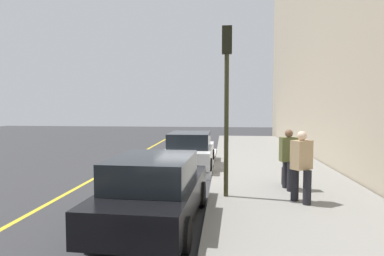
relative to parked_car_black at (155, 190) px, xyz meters
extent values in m
plane|color=#333335|center=(6.17, -0.07, -0.76)|extent=(56.00, 56.00, 0.00)
cube|color=gray|center=(6.17, -3.37, -0.68)|extent=(28.00, 4.60, 0.15)
cube|color=gold|center=(6.17, 3.13, -0.75)|extent=(28.00, 0.14, 0.01)
cube|color=white|center=(7.71, -0.77, -0.65)|extent=(6.80, 0.56, 0.22)
cylinder|color=black|center=(1.41, 0.79, -0.44)|extent=(0.65, 0.24, 0.64)
cylinder|color=black|center=(1.35, -0.89, -0.44)|extent=(0.65, 0.24, 0.64)
cylinder|color=black|center=(-1.23, 0.89, -0.44)|extent=(0.65, 0.24, 0.64)
cylinder|color=black|center=(-1.29, -0.79, -0.44)|extent=(0.65, 0.24, 0.64)
cube|color=black|center=(0.06, 0.00, -0.17)|extent=(4.32, 1.95, 0.64)
cube|color=black|center=(-0.15, 0.01, 0.45)|extent=(2.27, 1.68, 0.60)
cylinder|color=black|center=(7.73, 0.75, -0.44)|extent=(0.64, 0.22, 0.64)
cylinder|color=black|center=(7.73, -0.93, -0.44)|extent=(0.64, 0.22, 0.64)
cylinder|color=black|center=(5.15, 0.76, -0.44)|extent=(0.64, 0.22, 0.64)
cylinder|color=black|center=(5.15, -0.92, -0.44)|extent=(0.64, 0.22, 0.64)
cube|color=white|center=(6.44, -0.09, -0.17)|extent=(4.17, 1.81, 0.64)
cube|color=black|center=(6.23, -0.09, 0.45)|extent=(2.17, 1.61, 0.60)
cylinder|color=black|center=(2.93, -3.31, -0.20)|extent=(0.19, 0.19, 0.82)
cylinder|color=black|center=(2.55, -3.37, -0.20)|extent=(0.19, 0.19, 0.82)
cube|color=brown|center=(2.74, -3.34, 0.57)|extent=(0.37, 0.51, 0.70)
sphere|color=brown|center=(2.74, -3.34, 1.03)|extent=(0.23, 0.23, 0.23)
cylinder|color=black|center=(1.29, -3.52, -0.18)|extent=(0.20, 0.20, 0.85)
cylinder|color=black|center=(1.62, -3.29, -0.18)|extent=(0.20, 0.20, 0.85)
cube|color=tan|center=(1.46, -3.41, 0.60)|extent=(0.53, 0.58, 0.72)
sphere|color=beige|center=(1.46, -3.41, 1.08)|extent=(0.23, 0.23, 0.23)
cylinder|color=#2D2D19|center=(1.85, -1.54, 1.29)|extent=(0.12, 0.12, 3.79)
cube|color=black|center=(1.85, -1.54, 3.54)|extent=(0.26, 0.26, 0.70)
sphere|color=red|center=(2.00, -1.54, 3.75)|extent=(0.14, 0.14, 0.14)
sphere|color=orange|center=(2.00, -1.54, 3.53)|extent=(0.14, 0.14, 0.14)
sphere|color=green|center=(2.00, -1.54, 3.31)|extent=(0.14, 0.14, 0.14)
cube|color=black|center=(3.23, -3.38, -0.34)|extent=(0.34, 0.22, 0.53)
cylinder|color=#4C4C4C|center=(3.23, -3.38, 0.11)|extent=(0.03, 0.03, 0.36)
camera|label=1|loc=(-6.71, -1.49, 1.79)|focal=30.05mm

